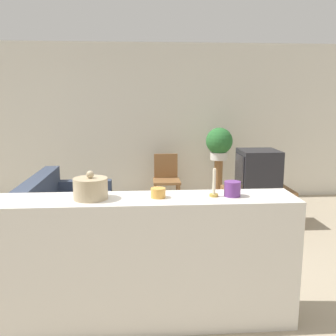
% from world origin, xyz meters
% --- Properties ---
extents(ground_plane, '(14.00, 14.00, 0.00)m').
position_xyz_m(ground_plane, '(0.00, 0.00, 0.00)').
color(ground_plane, tan).
extents(wall_back, '(9.00, 0.06, 2.70)m').
position_xyz_m(wall_back, '(0.00, 3.43, 1.35)').
color(wall_back, silver).
rests_on(wall_back, ground_plane).
extents(couch, '(0.95, 2.07, 0.80)m').
position_xyz_m(couch, '(-0.92, 1.30, 0.29)').
color(couch, '#384256').
rests_on(couch, ground_plane).
extents(tv_stand, '(0.95, 0.57, 0.52)m').
position_xyz_m(tv_stand, '(1.68, 1.89, 0.26)').
color(tv_stand, olive).
rests_on(tv_stand, ground_plane).
extents(television, '(0.54, 0.54, 0.55)m').
position_xyz_m(television, '(1.67, 1.89, 0.79)').
color(television, '#232328').
rests_on(television, tv_stand).
extents(wooden_chair, '(0.44, 0.44, 0.85)m').
position_xyz_m(wooden_chair, '(0.46, 2.94, 0.48)').
color(wooden_chair, olive).
rests_on(wooden_chair, ground_plane).
extents(plant_stand, '(0.14, 0.14, 0.78)m').
position_xyz_m(plant_stand, '(1.31, 2.85, 0.39)').
color(plant_stand, olive).
rests_on(plant_stand, ground_plane).
extents(potted_plant, '(0.44, 0.44, 0.53)m').
position_xyz_m(potted_plant, '(1.31, 2.85, 1.06)').
color(potted_plant, white).
rests_on(potted_plant, plant_stand).
extents(foreground_counter, '(2.49, 0.44, 1.03)m').
position_xyz_m(foreground_counter, '(0.00, -0.38, 0.52)').
color(foreground_counter, silver).
rests_on(foreground_counter, ground_plane).
extents(decorative_bowl, '(0.26, 0.26, 0.22)m').
position_xyz_m(decorative_bowl, '(-0.33, -0.38, 1.11)').
color(decorative_bowl, tan).
rests_on(decorative_bowl, foreground_counter).
extents(candle_jar, '(0.11, 0.11, 0.07)m').
position_xyz_m(candle_jar, '(0.17, -0.38, 1.07)').
color(candle_jar, gold).
rests_on(candle_jar, foreground_counter).
extents(candlestick, '(0.07, 0.07, 0.22)m').
position_xyz_m(candlestick, '(0.60, -0.38, 1.10)').
color(candlestick, '#B7933D').
rests_on(candlestick, foreground_counter).
extents(coffee_tin, '(0.13, 0.13, 0.12)m').
position_xyz_m(coffee_tin, '(0.75, -0.38, 1.09)').
color(coffee_tin, '#66337F').
rests_on(coffee_tin, foreground_counter).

